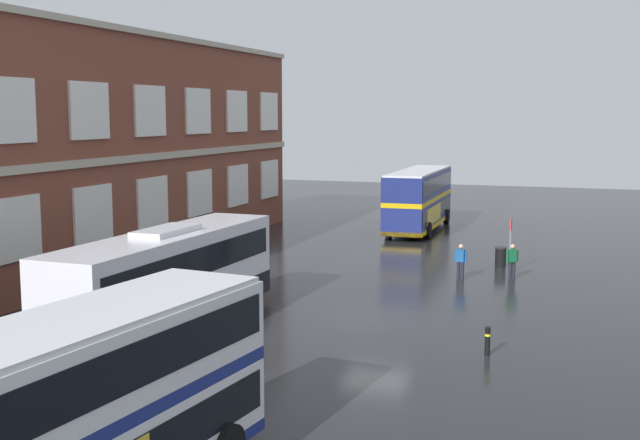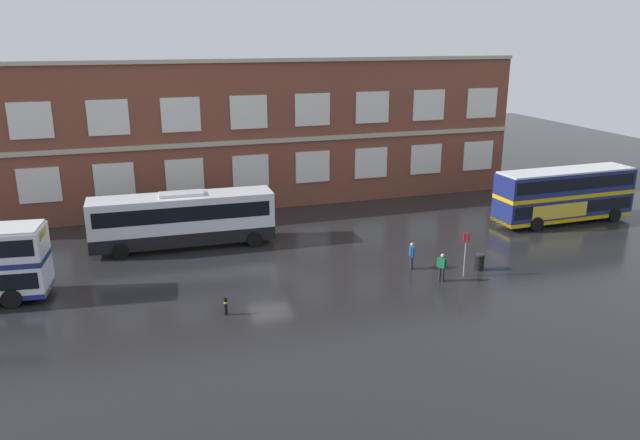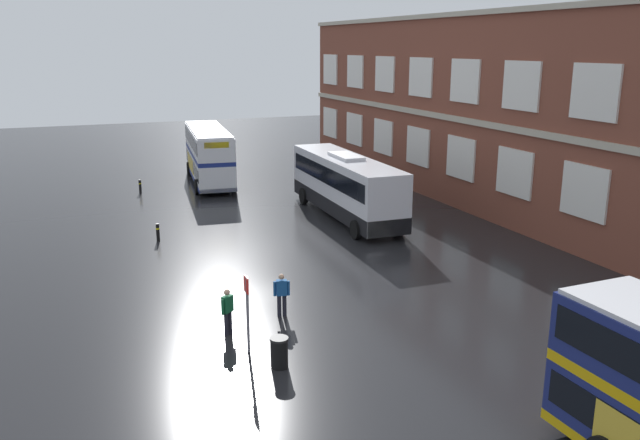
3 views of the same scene
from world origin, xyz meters
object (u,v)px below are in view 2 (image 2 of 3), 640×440
Objects in this scene: waiting_passenger at (442,266)px; station_litter_bin at (480,262)px; safety_bollard_west at (226,306)px; touring_coach at (183,220)px; second_passenger at (412,255)px; double_decker_middle at (564,194)px; bus_stand_flag at (466,250)px.

station_litter_bin is at bearing 16.19° from waiting_passenger.
station_litter_bin is 15.84m from safety_bollard_west.
waiting_passenger is (13.58, -10.72, -0.98)m from touring_coach.
safety_bollard_west is at bearing -166.42° from second_passenger.
double_decker_middle reaches higher than bus_stand_flag.
touring_coach is at bearing 94.56° from safety_bollard_west.
double_decker_middle is 13.41m from station_litter_bin.
touring_coach is 15.33m from second_passenger.
touring_coach reaches higher than second_passenger.
bus_stand_flag is (15.24, -10.44, -0.27)m from touring_coach.
bus_stand_flag is at bearing -149.99° from double_decker_middle.
bus_stand_flag is (1.66, 0.28, 0.70)m from waiting_passenger.
safety_bollard_west is (-12.68, -0.56, -0.44)m from waiting_passenger.
safety_bollard_west is at bearing -174.72° from station_litter_bin.
station_litter_bin is (16.67, -9.82, -1.39)m from touring_coach.
safety_bollard_west is (0.90, -11.28, -1.42)m from touring_coach.
second_passenger is (12.78, -8.41, -0.98)m from touring_coach.
touring_coach is 12.71× the size of safety_bollard_west.
second_passenger is 12.23m from safety_bollard_west.
double_decker_middle is 11.63× the size of safety_bollard_west.
bus_stand_flag is 1.91m from station_litter_bin.
double_decker_middle reaches higher than waiting_passenger.
double_decker_middle is 6.50× the size of second_passenger.
waiting_passenger is 0.63× the size of bus_stand_flag.
waiting_passenger is 1.79× the size of safety_bollard_west.
touring_coach is (-28.11, 3.01, -0.24)m from double_decker_middle.
bus_stand_flag reaches higher than waiting_passenger.
double_decker_middle reaches higher than station_litter_bin.
safety_bollard_west is at bearing -163.10° from double_decker_middle.
double_decker_middle is at bearing -6.12° from touring_coach.
second_passenger is at bearing -33.36° from touring_coach.
station_litter_bin is at bearing -19.94° from second_passenger.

